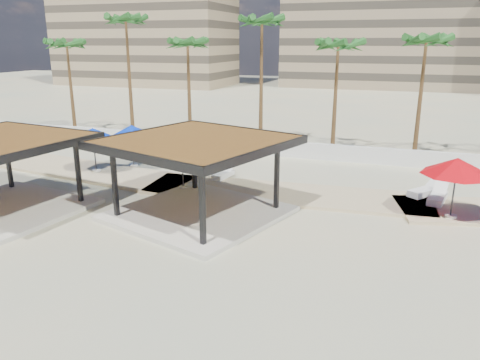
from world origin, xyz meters
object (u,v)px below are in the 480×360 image
Objects in this scene: umbrella_c at (457,167)px; lounger_b at (438,197)px; pavilion_central at (197,170)px; umbrella_a at (93,134)px; lounger_a at (224,174)px; lounger_d at (425,191)px.

lounger_b is at bearing 101.20° from umbrella_c.
pavilion_central reaches higher than umbrella_a.
lounger_a is 12.44m from lounger_b.
lounger_d is (-1.06, 3.34, -2.34)m from umbrella_c.
umbrella_a is at bearing 176.22° from umbrella_c.
pavilion_central is 2.63× the size of umbrella_c.
umbrella_c is at bearing -94.16° from lounger_a.
lounger_b is at bearing 44.62° from pavilion_central.
lounger_d is at bearing 5.49° from umbrella_a.
umbrella_c reaches higher than lounger_a.
umbrella_c reaches higher than lounger_b.
lounger_d is at bearing 43.90° from lounger_b.
pavilion_central reaches higher than lounger_a.
umbrella_a reaches higher than lounger_a.
lounger_d is at bearing 49.68° from pavilion_central.
umbrella_c is 1.80× the size of lounger_a.
lounger_d is at bearing -79.36° from lounger_a.
lounger_b is at bearing 2.72° from umbrella_a.
umbrella_a is 20.40m from lounger_d.
lounger_a is (-1.09, 6.26, -1.98)m from pavilion_central.
umbrella_a is at bearing 104.77° from lounger_b.
umbrella_c is (11.81, 3.34, 0.38)m from pavilion_central.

